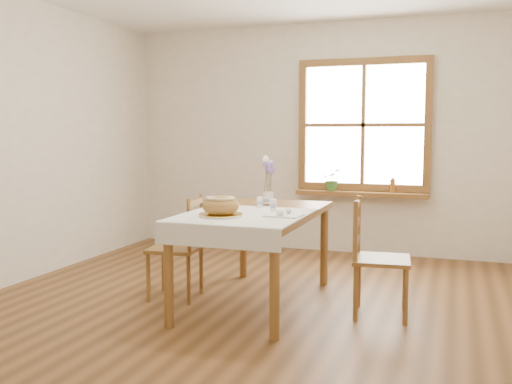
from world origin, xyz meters
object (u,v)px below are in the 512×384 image
(dining_table, at_px, (256,221))
(flower_vase, at_px, (268,199))
(chair_left, at_px, (175,247))
(bread_plate, at_px, (221,215))
(chair_right, at_px, (382,258))

(dining_table, xyz_separation_m, flower_vase, (-0.03, 0.41, 0.13))
(dining_table, bearing_deg, chair_left, -173.86)
(chair_left, xyz_separation_m, bread_plate, (0.56, -0.35, 0.34))
(chair_left, bearing_deg, bread_plate, 49.92)
(chair_left, height_order, flower_vase, chair_left)
(bread_plate, relative_size, flower_vase, 3.13)
(chair_left, relative_size, bread_plate, 2.73)
(chair_left, relative_size, flower_vase, 8.53)
(flower_vase, bearing_deg, chair_right, -21.31)
(chair_right, bearing_deg, dining_table, 84.84)
(dining_table, distance_m, chair_right, 1.01)
(chair_right, relative_size, bread_plate, 2.82)
(chair_right, xyz_separation_m, flower_vase, (-1.02, 0.40, 0.36))
(dining_table, distance_m, flower_vase, 0.43)
(dining_table, height_order, chair_right, chair_right)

